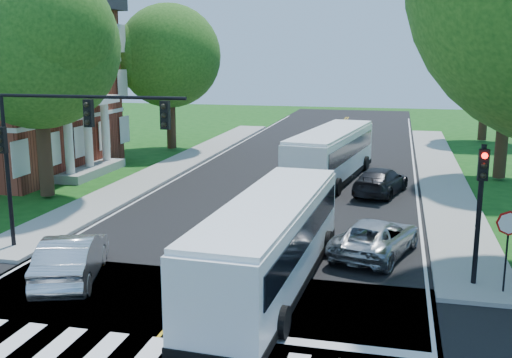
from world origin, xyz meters
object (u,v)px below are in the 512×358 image
(suv, at_px, (376,237))
(signal_nw, at_px, (61,136))
(bus_lead, at_px, (271,241))
(bus_follow, at_px, (331,154))
(signal_ne, at_px, (480,196))
(hatchback, at_px, (72,258))
(dark_sedan, at_px, (381,181))

(suv, bearing_deg, signal_nw, 29.65)
(signal_nw, bearing_deg, bus_lead, -9.70)
(signal_nw, bearing_deg, bus_follow, 62.42)
(bus_follow, bearing_deg, signal_ne, 120.51)
(bus_lead, relative_size, suv, 2.31)
(signal_ne, relative_size, suv, 0.92)
(hatchback, relative_size, dark_sedan, 0.97)
(hatchback, xyz_separation_m, suv, (9.43, 4.84, -0.10))
(signal_ne, height_order, dark_sedan, signal_ne)
(bus_follow, xyz_separation_m, dark_sedan, (2.89, -2.79, -0.86))
(signal_ne, bearing_deg, dark_sedan, 104.91)
(suv, distance_m, dark_sedan, 9.80)
(signal_nw, bearing_deg, dark_sedan, 48.83)
(bus_lead, distance_m, hatchback, 6.45)
(hatchback, bearing_deg, bus_follow, -128.51)
(signal_ne, bearing_deg, suv, 141.23)
(hatchback, bearing_deg, suv, -171.22)
(signal_ne, height_order, hatchback, signal_ne)
(bus_follow, distance_m, dark_sedan, 4.10)
(signal_nw, distance_m, signal_ne, 14.13)
(hatchback, bearing_deg, dark_sedan, -140.73)
(dark_sedan, bearing_deg, bus_lead, 92.71)
(signal_nw, bearing_deg, suv, 12.98)
(bus_lead, bearing_deg, hatchback, 11.63)
(signal_nw, relative_size, bus_follow, 0.61)
(signal_nw, relative_size, dark_sedan, 1.50)
(suv, bearing_deg, bus_lead, 67.88)
(bus_lead, bearing_deg, signal_nw, -6.87)
(signal_nw, height_order, bus_follow, signal_nw)
(signal_nw, relative_size, bus_lead, 0.65)
(signal_ne, relative_size, dark_sedan, 0.92)
(hatchback, height_order, dark_sedan, hatchback)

